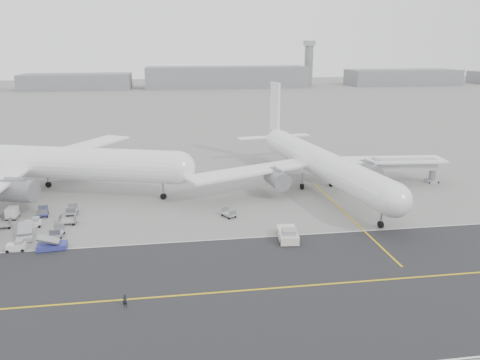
{
  "coord_description": "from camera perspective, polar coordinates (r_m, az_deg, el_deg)",
  "views": [
    {
      "loc": [
        -0.19,
        -68.24,
        28.87
      ],
      "look_at": [
        11.94,
        12.0,
        5.24
      ],
      "focal_mm": 35.0,
      "sensor_mm": 36.0,
      "label": 1
    }
  ],
  "objects": [
    {
      "name": "ground",
      "position": [
        74.09,
        -7.82,
        -6.86
      ],
      "size": [
        700.0,
        700.0,
        0.0
      ],
      "primitive_type": "plane",
      "color": "gray",
      "rests_on": "ground"
    },
    {
      "name": "taxiway",
      "position": [
        58.19,
        -2.39,
        -13.52
      ],
      "size": [
        220.0,
        59.0,
        0.03
      ],
      "color": "#29292C",
      "rests_on": "ground"
    },
    {
      "name": "horizon_buildings",
      "position": [
        330.89,
        -3.4,
        11.2
      ],
      "size": [
        520.0,
        28.0,
        28.0
      ],
      "primitive_type": null,
      "color": "gray",
      "rests_on": "ground"
    },
    {
      "name": "control_tower",
      "position": [
        348.2,
        8.38,
        13.99
      ],
      "size": [
        7.0,
        7.0,
        31.25
      ],
      "color": "gray",
      "rests_on": "ground"
    },
    {
      "name": "airliner_a",
      "position": [
        100.95,
        -23.55,
        2.03
      ],
      "size": [
        62.96,
        61.72,
        22.42
      ],
      "rotation": [
        0.0,
        0.0,
        1.26
      ],
      "color": "white",
      "rests_on": "ground"
    },
    {
      "name": "airliner_b",
      "position": [
        97.12,
        9.55,
        2.21
      ],
      "size": [
        56.27,
        57.29,
        19.86
      ],
      "rotation": [
        0.0,
        0.0,
        0.15
      ],
      "color": "white",
      "rests_on": "ground"
    },
    {
      "name": "pushback_tug",
      "position": [
        72.33,
        5.85,
        -6.61
      ],
      "size": [
        3.41,
        7.68,
        2.17
      ],
      "rotation": [
        0.0,
        0.0,
        -0.11
      ],
      "color": "beige",
      "rests_on": "ground"
    },
    {
      "name": "jet_bridge",
      "position": [
        106.19,
        19.54,
        1.65
      ],
      "size": [
        14.67,
        3.75,
        5.5
      ],
      "rotation": [
        0.0,
        0.0,
        -0.08
      ],
      "color": "gray",
      "rests_on": "ground"
    },
    {
      "name": "gse_cluster",
      "position": [
        82.95,
        -25.81,
        -5.84
      ],
      "size": [
        24.41,
        23.65,
        2.07
      ],
      "primitive_type": null,
      "rotation": [
        0.0,
        0.0,
        0.07
      ],
      "color": "#9A9A9F",
      "rests_on": "ground"
    },
    {
      "name": "stray_dolly",
      "position": [
        81.5,
        -1.37,
        -4.52
      ],
      "size": [
        2.61,
        2.98,
        1.56
      ],
      "primitive_type": null,
      "rotation": [
        0.0,
        0.0,
        0.51
      ],
      "color": "silver",
      "rests_on": "ground"
    },
    {
      "name": "ground_crew_a",
      "position": [
        56.41,
        -13.84,
        -14.12
      ],
      "size": [
        0.67,
        0.52,
        1.62
      ],
      "primitive_type": "imported",
      "rotation": [
        0.0,
        0.0,
        -0.24
      ],
      "color": "black",
      "rests_on": "ground"
    }
  ]
}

